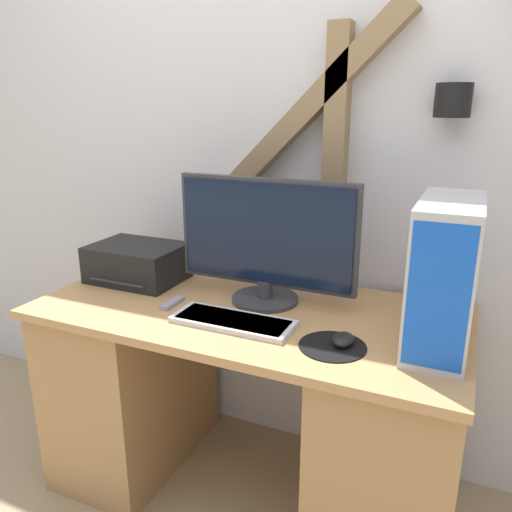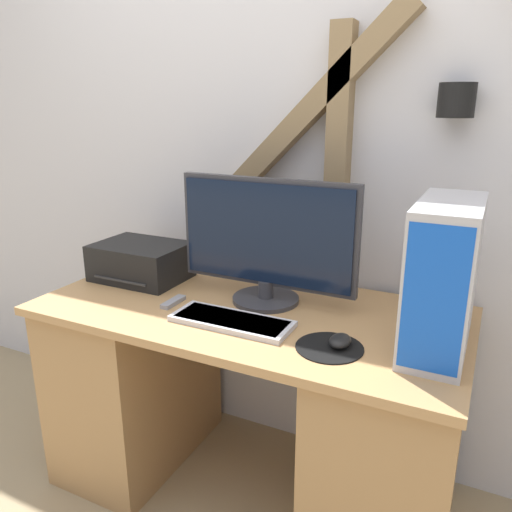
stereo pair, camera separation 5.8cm
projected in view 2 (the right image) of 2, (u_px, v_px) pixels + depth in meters
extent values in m
cube|color=silver|center=(296.00, 138.00, 1.98)|extent=(6.40, 0.05, 2.70)
cube|color=olive|center=(340.00, 119.00, 1.81)|extent=(0.08, 0.08, 0.66)
cube|color=olive|center=(315.00, 104.00, 1.84)|extent=(0.72, 0.08, 0.72)
cylinder|color=black|center=(456.00, 100.00, 1.61)|extent=(0.12, 0.12, 0.11)
cube|color=tan|center=(248.00, 311.00, 1.78)|extent=(1.51, 0.73, 0.03)
cube|color=#A4794B|center=(137.00, 374.00, 2.12)|extent=(0.42, 0.67, 0.76)
cube|color=#A4794B|center=(390.00, 447.00, 1.68)|extent=(0.42, 0.67, 0.76)
cylinder|color=#333338|center=(266.00, 299.00, 1.83)|extent=(0.24, 0.24, 0.02)
cylinder|color=#333338|center=(266.00, 289.00, 1.82)|extent=(0.06, 0.06, 0.06)
cube|color=#333338|center=(267.00, 233.00, 1.77)|extent=(0.67, 0.03, 0.39)
cube|color=black|center=(265.00, 234.00, 1.75)|extent=(0.64, 0.01, 0.36)
cube|color=silver|center=(232.00, 321.00, 1.65)|extent=(0.41, 0.16, 0.02)
cube|color=white|center=(232.00, 320.00, 1.64)|extent=(0.37, 0.13, 0.01)
cylinder|color=black|center=(329.00, 347.00, 1.48)|extent=(0.20, 0.20, 0.00)
ellipsoid|color=black|center=(340.00, 341.00, 1.48)|extent=(0.06, 0.09, 0.03)
cube|color=#B2B2B7|center=(443.00, 277.00, 1.43)|extent=(0.17, 0.41, 0.44)
cube|color=blue|center=(434.00, 301.00, 1.26)|extent=(0.15, 0.01, 0.40)
cube|color=black|center=(141.00, 261.00, 2.05)|extent=(0.36, 0.27, 0.15)
cube|color=#333333|center=(129.00, 276.00, 2.00)|extent=(0.25, 0.12, 0.01)
cube|color=gray|center=(173.00, 302.00, 1.81)|extent=(0.03, 0.12, 0.02)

